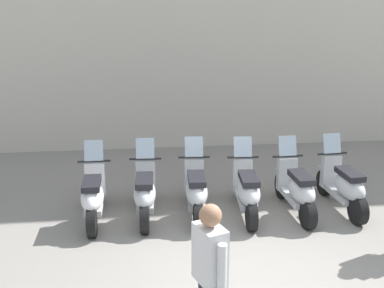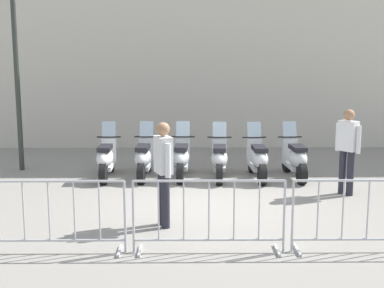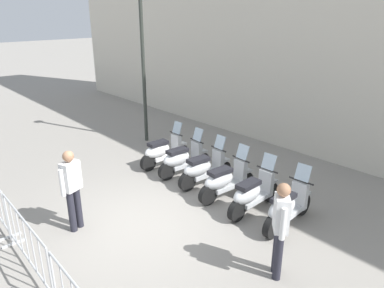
# 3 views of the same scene
# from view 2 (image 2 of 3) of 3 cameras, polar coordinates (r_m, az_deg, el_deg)

# --- Properties ---
(ground_plane) EXTENTS (120.00, 120.00, 0.00)m
(ground_plane) POSITION_cam_2_polar(r_m,az_deg,el_deg) (9.95, 1.26, -6.66)
(ground_plane) COLOR gray
(motorcycle_0) EXTENTS (0.67, 1.72, 1.24)m
(motorcycle_0) POSITION_cam_2_polar(r_m,az_deg,el_deg) (12.08, -9.26, -1.62)
(motorcycle_0) COLOR black
(motorcycle_0) RESTS_ON ground
(motorcycle_1) EXTENTS (0.73, 1.70, 1.24)m
(motorcycle_1) POSITION_cam_2_polar(r_m,az_deg,el_deg) (12.01, -5.22, -1.59)
(motorcycle_1) COLOR black
(motorcycle_1) RESTS_ON ground
(motorcycle_2) EXTENTS (0.74, 1.70, 1.24)m
(motorcycle_2) POSITION_cam_2_polar(r_m,az_deg,el_deg) (11.96, -1.14, -1.60)
(motorcycle_2) COLOR black
(motorcycle_2) RESTS_ON ground
(motorcycle_3) EXTENTS (0.75, 1.70, 1.24)m
(motorcycle_3) POSITION_cam_2_polar(r_m,az_deg,el_deg) (11.89, 2.98, -1.68)
(motorcycle_3) COLOR black
(motorcycle_3) RESTS_ON ground
(motorcycle_4) EXTENTS (0.64, 1.72, 1.24)m
(motorcycle_4) POSITION_cam_2_polar(r_m,az_deg,el_deg) (11.95, 7.13, -1.68)
(motorcycle_4) COLOR black
(motorcycle_4) RESTS_ON ground
(motorcycle_5) EXTENTS (0.61, 1.72, 1.24)m
(motorcycle_5) POSITION_cam_2_polar(r_m,az_deg,el_deg) (12.15, 11.10, -1.60)
(motorcycle_5) COLOR black
(motorcycle_5) RESTS_ON ground
(barrier_segment_0) EXTENTS (2.14, 0.84, 1.07)m
(barrier_segment_0) POSITION_cam_2_polar(r_m,az_deg,el_deg) (7.81, -15.19, -7.65)
(barrier_segment_0) COLOR #B2B5B7
(barrier_segment_0) RESTS_ON ground
(barrier_segment_1) EXTENTS (2.14, 0.84, 1.07)m
(barrier_segment_1) POSITION_cam_2_polar(r_m,az_deg,el_deg) (7.56, 1.84, -7.86)
(barrier_segment_1) COLOR #B2B5B7
(barrier_segment_1) RESTS_ON ground
(barrier_segment_2) EXTENTS (2.14, 0.84, 1.07)m
(barrier_segment_2) POSITION_cam_2_polar(r_m,az_deg,el_deg) (7.99, 18.46, -7.42)
(barrier_segment_2) COLOR #B2B5B7
(barrier_segment_2) RESTS_ON ground
(street_lamp) EXTENTS (0.36, 0.36, 5.53)m
(street_lamp) POSITION_cam_2_polar(r_m,az_deg,el_deg) (13.27, -18.67, 11.63)
(street_lamp) COLOR #2D332D
(street_lamp) RESTS_ON ground
(officer_near_row_end) EXTENTS (0.37, 0.49, 1.73)m
(officer_near_row_end) POSITION_cam_2_polar(r_m,az_deg,el_deg) (10.93, 16.48, -0.29)
(officer_near_row_end) COLOR #23232D
(officer_near_row_end) RESTS_ON ground
(officer_mid_plaza) EXTENTS (0.27, 0.54, 1.73)m
(officer_mid_plaza) POSITION_cam_2_polar(r_m,az_deg,el_deg) (8.56, -3.11, -2.62)
(officer_mid_plaza) COLOR #23232D
(officer_mid_plaza) RESTS_ON ground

